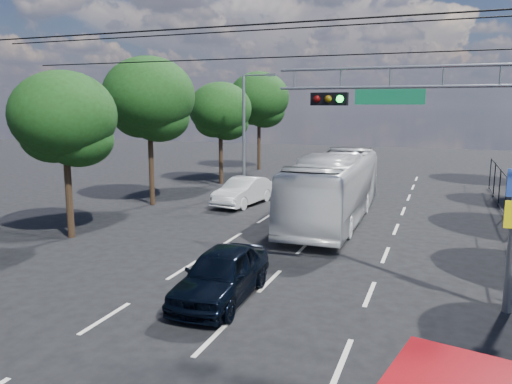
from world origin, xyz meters
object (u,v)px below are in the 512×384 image
at_px(navy_hatchback, 221,274).
at_px(white_van, 243,191).
at_px(signal_mast, 471,107).
at_px(white_bus, 334,188).

bearing_deg(navy_hatchback, white_van, 107.58).
distance_m(signal_mast, navy_hatchback, 7.78).
height_order(signal_mast, white_bus, signal_mast).
bearing_deg(white_van, white_bus, -14.10).
bearing_deg(white_bus, signal_mast, -60.03).
distance_m(navy_hatchback, white_bus, 10.50).
bearing_deg(white_van, signal_mast, -38.34).
xyz_separation_m(white_bus, white_van, (-5.32, 2.08, -0.82)).
height_order(navy_hatchback, white_van, white_van).
relative_size(signal_mast, white_van, 2.15).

